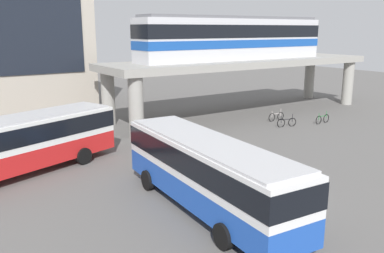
% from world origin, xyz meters
% --- Properties ---
extents(ground_plane, '(120.00, 120.00, 0.00)m').
position_xyz_m(ground_plane, '(0.00, 10.00, 0.00)').
color(ground_plane, '#605E5B').
extents(elevated_platform, '(27.18, 6.75, 5.10)m').
position_xyz_m(elevated_platform, '(12.96, 16.19, 4.38)').
color(elevated_platform, '#9E9B93').
rests_on(elevated_platform, ground_plane).
extents(train, '(19.12, 2.96, 3.84)m').
position_xyz_m(train, '(11.83, 16.19, 7.07)').
color(train, silver).
rests_on(train, elevated_platform).
extents(bus_main, '(3.25, 11.18, 3.22)m').
position_xyz_m(bus_main, '(-2.52, 0.57, 1.99)').
color(bus_main, '#1E4CB2').
rests_on(bus_main, ground_plane).
extents(bus_secondary, '(11.26, 6.02, 3.22)m').
position_xyz_m(bus_secondary, '(-8.12, 9.98, 1.99)').
color(bus_secondary, red).
rests_on(bus_secondary, ground_plane).
extents(bicycle_brown, '(1.70, 0.68, 1.04)m').
position_xyz_m(bicycle_brown, '(3.77, 9.99, 0.36)').
color(bicycle_brown, black).
rests_on(bicycle_brown, ground_plane).
extents(bicycle_green, '(1.79, 0.16, 1.04)m').
position_xyz_m(bicycle_green, '(15.81, 9.06, 0.36)').
color(bicycle_green, black).
rests_on(bicycle_green, ground_plane).
extents(bicycle_black, '(1.74, 0.52, 1.04)m').
position_xyz_m(bicycle_black, '(12.33, 9.86, 0.36)').
color(bicycle_black, black).
rests_on(bicycle_black, ground_plane).
extents(bicycle_silver, '(1.79, 0.08, 1.04)m').
position_xyz_m(bicycle_silver, '(13.28, 11.98, 0.36)').
color(bicycle_silver, black).
rests_on(bicycle_silver, ground_plane).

